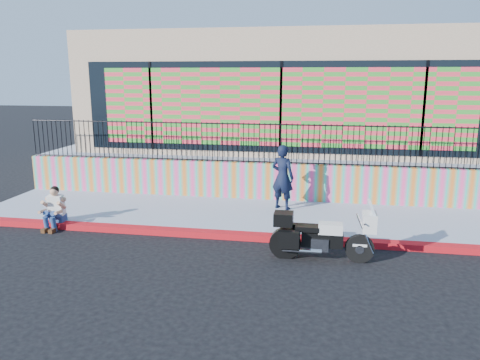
# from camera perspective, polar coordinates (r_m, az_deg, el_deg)

# --- Properties ---
(ground) EXTENTS (90.00, 90.00, 0.00)m
(ground) POSITION_cam_1_polar(r_m,az_deg,el_deg) (11.19, 2.77, -7.34)
(ground) COLOR black
(ground) RESTS_ON ground
(red_curb) EXTENTS (16.00, 0.30, 0.15)m
(red_curb) POSITION_cam_1_polar(r_m,az_deg,el_deg) (11.16, 2.77, -6.98)
(red_curb) COLOR #A40E0B
(red_curb) RESTS_ON ground
(sidewalk) EXTENTS (16.00, 3.00, 0.15)m
(sidewalk) POSITION_cam_1_polar(r_m,az_deg,el_deg) (12.72, 3.73, -4.51)
(sidewalk) COLOR #8F96AC
(sidewalk) RESTS_ON ground
(mural_wall) EXTENTS (16.00, 0.20, 1.10)m
(mural_wall) POSITION_cam_1_polar(r_m,az_deg,el_deg) (14.09, 4.50, -0.18)
(mural_wall) COLOR #FC428B
(mural_wall) RESTS_ON sidewalk
(metal_fence) EXTENTS (15.80, 0.04, 1.20)m
(metal_fence) POSITION_cam_1_polar(r_m,az_deg,el_deg) (13.89, 4.58, 4.45)
(metal_fence) COLOR black
(metal_fence) RESTS_ON mural_wall
(elevated_platform) EXTENTS (16.00, 10.00, 1.25)m
(elevated_platform) POSITION_cam_1_polar(r_m,az_deg,el_deg) (19.10, 6.02, 2.94)
(elevated_platform) COLOR #8F96AC
(elevated_platform) RESTS_ON ground
(storefront_building) EXTENTS (14.00, 8.06, 4.00)m
(storefront_building) POSITION_cam_1_polar(r_m,az_deg,el_deg) (18.62, 6.16, 10.81)
(storefront_building) COLOR tan
(storefront_building) RESTS_ON elevated_platform
(police_motorcycle) EXTENTS (2.15, 0.71, 1.34)m
(police_motorcycle) POSITION_cam_1_polar(r_m,az_deg,el_deg) (10.00, 9.76, -6.57)
(police_motorcycle) COLOR black
(police_motorcycle) RESTS_ON ground
(police_officer) EXTENTS (0.78, 0.66, 1.81)m
(police_officer) POSITION_cam_1_polar(r_m,az_deg,el_deg) (13.05, 5.22, 0.36)
(police_officer) COLOR black
(police_officer) RESTS_ON sidewalk
(seated_man) EXTENTS (0.54, 0.71, 1.06)m
(seated_man) POSITION_cam_1_polar(r_m,az_deg,el_deg) (12.73, -21.79, -3.63)
(seated_man) COLOR navy
(seated_man) RESTS_ON ground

